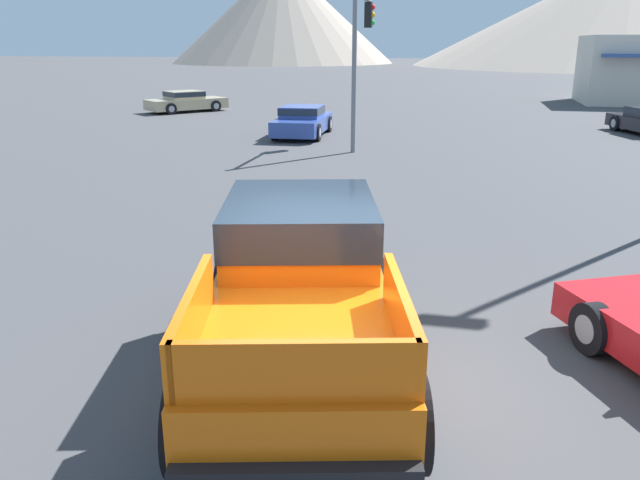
{
  "coord_description": "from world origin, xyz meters",
  "views": [
    {
      "loc": [
        1.12,
        -5.93,
        3.64
      ],
      "look_at": [
        -0.48,
        1.1,
        1.36
      ],
      "focal_mm": 35.0,
      "sensor_mm": 36.0,
      "label": 1
    }
  ],
  "objects_px": {
    "orange_pickup_truck": "(300,282)",
    "parked_car_blue": "(303,121)",
    "parked_car_tan": "(186,101)",
    "traffic_light_main": "(361,40)"
  },
  "relations": [
    {
      "from": "parked_car_tan",
      "to": "traffic_light_main",
      "type": "distance_m",
      "value": 15.4
    },
    {
      "from": "parked_car_tan",
      "to": "traffic_light_main",
      "type": "relative_size",
      "value": 0.82
    },
    {
      "from": "orange_pickup_truck",
      "to": "parked_car_blue",
      "type": "relative_size",
      "value": 1.2
    },
    {
      "from": "orange_pickup_truck",
      "to": "parked_car_tan",
      "type": "xyz_separation_m",
      "value": [
        -13.36,
        26.27,
        -0.49
      ]
    },
    {
      "from": "orange_pickup_truck",
      "to": "parked_car_tan",
      "type": "bearing_deg",
      "value": 103.05
    },
    {
      "from": "parked_car_blue",
      "to": "traffic_light_main",
      "type": "relative_size",
      "value": 0.84
    },
    {
      "from": "orange_pickup_truck",
      "to": "parked_car_tan",
      "type": "height_order",
      "value": "orange_pickup_truck"
    },
    {
      "from": "parked_car_tan",
      "to": "parked_car_blue",
      "type": "bearing_deg",
      "value": -2.07
    },
    {
      "from": "parked_car_blue",
      "to": "parked_car_tan",
      "type": "bearing_deg",
      "value": 135.29
    },
    {
      "from": "orange_pickup_truck",
      "to": "parked_car_blue",
      "type": "distance_m",
      "value": 19.17
    }
  ]
}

